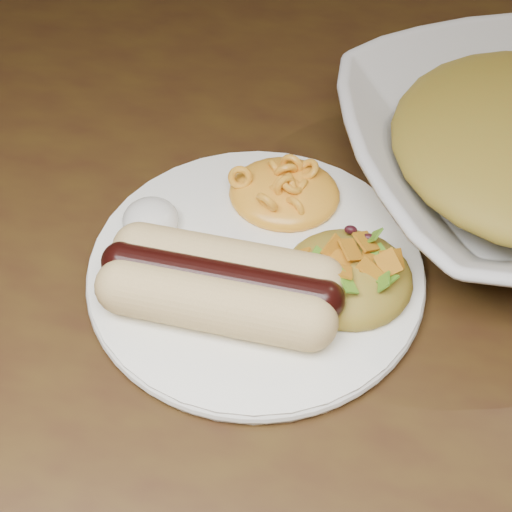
# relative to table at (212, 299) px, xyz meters

# --- Properties ---
(table) EXTENTS (1.60, 0.90, 0.75)m
(table) POSITION_rel_table_xyz_m (0.00, 0.00, 0.00)
(table) COLOR #3C2B0F
(table) RESTS_ON floor
(plate) EXTENTS (0.30, 0.30, 0.01)m
(plate) POSITION_rel_table_xyz_m (0.05, -0.04, 0.10)
(plate) COLOR white
(plate) RESTS_ON table
(hotdog) EXTENTS (0.14, 0.07, 0.04)m
(hotdog) POSITION_rel_table_xyz_m (0.03, -0.08, 0.12)
(hotdog) COLOR #F9D883
(hotdog) RESTS_ON plate
(mac_and_cheese) EXTENTS (0.10, 0.10, 0.03)m
(mac_and_cheese) POSITION_rel_table_xyz_m (0.05, 0.03, 0.12)
(mac_and_cheese) COLOR #FDE547
(mac_and_cheese) RESTS_ON plate
(sour_cream) EXTENTS (0.05, 0.05, 0.02)m
(sour_cream) POSITION_rel_table_xyz_m (-0.04, -0.02, 0.12)
(sour_cream) COLOR white
(sour_cream) RESTS_ON plate
(taco_salad) EXTENTS (0.09, 0.08, 0.04)m
(taco_salad) POSITION_rel_table_xyz_m (0.11, -0.04, 0.12)
(taco_salad) COLOR #B05112
(taco_salad) RESTS_ON plate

